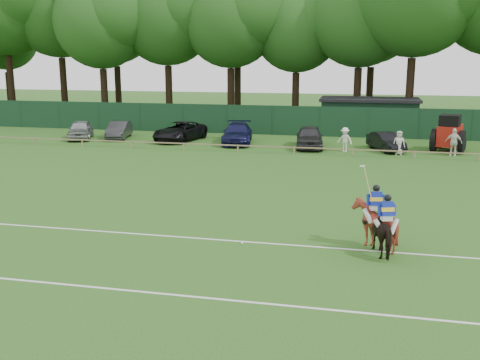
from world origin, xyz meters
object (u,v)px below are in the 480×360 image
(spectator_left, at_px, (345,140))
(sedan_silver, at_px, (80,130))
(horse_chestnut, at_px, (374,224))
(estate_black, at_px, (386,142))
(horse_dark, at_px, (386,233))
(sedan_navy, at_px, (237,133))
(hatch_grey, at_px, (309,137))
(spectator_right, at_px, (399,143))
(utility_shed, at_px, (369,115))
(suv_black, at_px, (180,131))
(tractor, at_px, (449,134))
(sedan_grey, at_px, (119,130))
(spectator_mid, at_px, (453,142))
(polo_ball, at_px, (242,243))

(spectator_left, bearing_deg, sedan_silver, -161.87)
(horse_chestnut, xyz_separation_m, estate_black, (1.05, 21.34, -0.22))
(horse_dark, xyz_separation_m, estate_black, (0.68, 21.98, -0.12))
(sedan_navy, xyz_separation_m, hatch_grey, (5.63, -0.89, 0.03))
(spectator_right, bearing_deg, utility_shed, 97.02)
(utility_shed, bearing_deg, spectator_right, -79.46)
(suv_black, relative_size, hatch_grey, 1.14)
(hatch_grey, bearing_deg, horse_chestnut, -84.50)
(horse_dark, relative_size, utility_shed, 0.22)
(spectator_right, bearing_deg, horse_chestnut, -98.87)
(suv_black, distance_m, spectator_right, 16.91)
(hatch_grey, relative_size, utility_shed, 0.56)
(hatch_grey, height_order, spectator_right, spectator_right)
(horse_dark, height_order, estate_black, horse_dark)
(suv_black, height_order, tractor, tractor)
(sedan_grey, height_order, utility_shed, utility_shed)
(sedan_navy, xyz_separation_m, spectator_left, (8.23, -1.98, 0.08))
(horse_chestnut, distance_m, tractor, 22.55)
(suv_black, bearing_deg, sedan_grey, -169.66)
(sedan_grey, distance_m, utility_shed, 21.40)
(spectator_mid, relative_size, utility_shed, 0.22)
(horse_dark, bearing_deg, sedan_navy, -83.58)
(hatch_grey, height_order, polo_ball, hatch_grey)
(horse_chestnut, xyz_separation_m, polo_ball, (-4.63, -0.72, -0.83))
(horse_dark, xyz_separation_m, hatch_grey, (-4.78, 22.04, 0.04))
(sedan_silver, distance_m, spectator_left, 21.26)
(suv_black, bearing_deg, hatch_grey, 4.74)
(sedan_navy, height_order, spectator_mid, spectator_mid)
(spectator_left, xyz_separation_m, utility_shed, (1.65, 10.25, 0.68))
(sedan_navy, bearing_deg, sedan_grey, 168.48)
(sedan_silver, relative_size, sedan_grey, 1.05)
(polo_ball, relative_size, tractor, 0.03)
(horse_dark, relative_size, spectator_right, 1.10)
(estate_black, height_order, spectator_mid, spectator_mid)
(spectator_right, bearing_deg, sedan_silver, 171.69)
(hatch_grey, bearing_deg, sedan_silver, 172.56)
(hatch_grey, bearing_deg, tractor, -3.20)
(horse_dark, distance_m, estate_black, 21.99)
(sedan_navy, distance_m, hatch_grey, 5.70)
(polo_ball, height_order, tractor, tractor)
(horse_dark, bearing_deg, estate_black, -109.78)
(suv_black, xyz_separation_m, estate_black, (15.86, -1.30, -0.10))
(spectator_left, bearing_deg, hatch_grey, 179.48)
(hatch_grey, xyz_separation_m, spectator_mid, (9.82, -1.31, 0.13))
(estate_black, bearing_deg, spectator_left, 175.51)
(tractor, bearing_deg, spectator_right, -132.66)
(polo_ball, bearing_deg, spectator_right, 72.43)
(sedan_silver, relative_size, tractor, 1.23)
(sedan_grey, height_order, hatch_grey, hatch_grey)
(sedan_navy, bearing_deg, tractor, -10.35)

